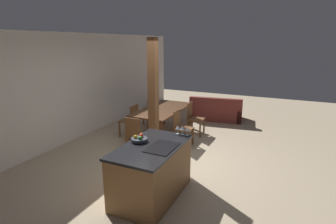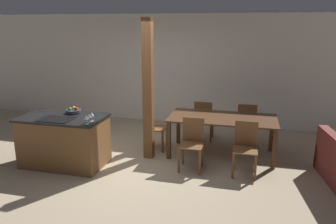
{
  "view_description": "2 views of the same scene",
  "coord_description": "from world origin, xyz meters",
  "px_view_note": "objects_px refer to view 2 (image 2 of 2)",
  "views": [
    {
      "loc": [
        -4.54,
        -2.2,
        2.48
      ],
      "look_at": [
        0.6,
        0.2,
        0.95
      ],
      "focal_mm": 28.0,
      "sensor_mm": 36.0,
      "label": 1
    },
    {
      "loc": [
        1.94,
        -5.21,
        2.45
      ],
      "look_at": [
        0.6,
        0.2,
        0.95
      ],
      "focal_mm": 35.0,
      "sensor_mm": 36.0,
      "label": 2
    }
  ],
  "objects_px": {
    "dining_chair_head_end": "(153,126)",
    "timber_post": "(148,91)",
    "fruit_bowl": "(73,111)",
    "wine_glass_far": "(92,114)",
    "dining_chair_near_right": "(245,147)",
    "wine_glass_near": "(87,117)",
    "kitchen_island": "(64,141)",
    "wine_glass_middle": "(89,116)",
    "dining_chair_far_left": "(204,120)",
    "dining_chair_near_left": "(192,142)",
    "dining_chair_far_right": "(247,123)",
    "dining_table": "(222,122)"
  },
  "relations": [
    {
      "from": "dining_chair_far_left",
      "to": "timber_post",
      "type": "relative_size",
      "value": 0.34
    },
    {
      "from": "kitchen_island",
      "to": "fruit_bowl",
      "type": "xyz_separation_m",
      "value": [
        0.07,
        0.26,
        0.49
      ]
    },
    {
      "from": "fruit_bowl",
      "to": "dining_table",
      "type": "xyz_separation_m",
      "value": [
        2.61,
        0.86,
        -0.27
      ]
    },
    {
      "from": "dining_chair_near_right",
      "to": "dining_chair_far_left",
      "type": "xyz_separation_m",
      "value": [
        -0.9,
        1.44,
        0.0
      ]
    },
    {
      "from": "kitchen_island",
      "to": "wine_glass_far",
      "type": "height_order",
      "value": "wine_glass_far"
    },
    {
      "from": "dining_chair_near_left",
      "to": "dining_chair_far_left",
      "type": "bearing_deg",
      "value": 90.0
    },
    {
      "from": "wine_glass_middle",
      "to": "timber_post",
      "type": "xyz_separation_m",
      "value": [
        0.71,
        0.95,
        0.26
      ]
    },
    {
      "from": "wine_glass_middle",
      "to": "dining_table",
      "type": "distance_m",
      "value": 2.48
    },
    {
      "from": "wine_glass_far",
      "to": "dining_table",
      "type": "relative_size",
      "value": 0.08
    },
    {
      "from": "fruit_bowl",
      "to": "dining_chair_head_end",
      "type": "xyz_separation_m",
      "value": [
        1.24,
        0.86,
        -0.47
      ]
    },
    {
      "from": "wine_glass_middle",
      "to": "dining_chair_near_left",
      "type": "xyz_separation_m",
      "value": [
        1.58,
        0.66,
        -0.55
      ]
    },
    {
      "from": "wine_glass_middle",
      "to": "dining_chair_near_left",
      "type": "distance_m",
      "value": 1.8
    },
    {
      "from": "kitchen_island",
      "to": "wine_glass_near",
      "type": "relative_size",
      "value": 9.37
    },
    {
      "from": "dining_table",
      "to": "kitchen_island",
      "type": "bearing_deg",
      "value": -157.33
    },
    {
      "from": "dining_chair_head_end",
      "to": "dining_chair_near_right",
      "type": "bearing_deg",
      "value": -111.59
    },
    {
      "from": "wine_glass_near",
      "to": "wine_glass_far",
      "type": "xyz_separation_m",
      "value": [
        0.0,
        0.18,
        0.0
      ]
    },
    {
      "from": "kitchen_island",
      "to": "dining_chair_far_left",
      "type": "distance_m",
      "value": 2.9
    },
    {
      "from": "dining_chair_head_end",
      "to": "timber_post",
      "type": "height_order",
      "value": "timber_post"
    },
    {
      "from": "dining_chair_near_right",
      "to": "dining_chair_far_right",
      "type": "xyz_separation_m",
      "value": [
        0.0,
        1.44,
        0.0
      ]
    },
    {
      "from": "wine_glass_middle",
      "to": "dining_chair_near_right",
      "type": "distance_m",
      "value": 2.62
    },
    {
      "from": "dining_table",
      "to": "dining_chair_near_left",
      "type": "relative_size",
      "value": 2.27
    },
    {
      "from": "wine_glass_near",
      "to": "kitchen_island",
      "type": "bearing_deg",
      "value": 151.9
    },
    {
      "from": "fruit_bowl",
      "to": "dining_chair_far_right",
      "type": "height_order",
      "value": "fruit_bowl"
    },
    {
      "from": "wine_glass_far",
      "to": "dining_chair_near_right",
      "type": "distance_m",
      "value": 2.6
    },
    {
      "from": "wine_glass_far",
      "to": "dining_chair_near_right",
      "type": "relative_size",
      "value": 0.18
    },
    {
      "from": "dining_table",
      "to": "dining_chair_near_left",
      "type": "distance_m",
      "value": 0.87
    },
    {
      "from": "dining_chair_far_right",
      "to": "dining_chair_head_end",
      "type": "xyz_separation_m",
      "value": [
        -1.83,
        -0.72,
        0.0
      ]
    },
    {
      "from": "dining_chair_head_end",
      "to": "fruit_bowl",
      "type": "bearing_deg",
      "value": 124.73
    },
    {
      "from": "dining_chair_near_right",
      "to": "timber_post",
      "type": "bearing_deg",
      "value": 170.8
    },
    {
      "from": "dining_chair_head_end",
      "to": "wine_glass_near",
      "type": "bearing_deg",
      "value": 156.05
    },
    {
      "from": "wine_glass_near",
      "to": "dining_chair_near_left",
      "type": "distance_m",
      "value": 1.83
    },
    {
      "from": "wine_glass_far",
      "to": "timber_post",
      "type": "distance_m",
      "value": 1.14
    },
    {
      "from": "dining_table",
      "to": "dining_chair_far_left",
      "type": "xyz_separation_m",
      "value": [
        -0.45,
        0.72,
        -0.2
      ]
    },
    {
      "from": "wine_glass_middle",
      "to": "dining_table",
      "type": "bearing_deg",
      "value": 34.27
    },
    {
      "from": "wine_glass_middle",
      "to": "dining_table",
      "type": "relative_size",
      "value": 0.08
    },
    {
      "from": "dining_chair_near_left",
      "to": "dining_chair_far_right",
      "type": "bearing_deg",
      "value": 58.01
    },
    {
      "from": "fruit_bowl",
      "to": "wine_glass_far",
      "type": "distance_m",
      "value": 0.73
    },
    {
      "from": "fruit_bowl",
      "to": "wine_glass_middle",
      "type": "distance_m",
      "value": 0.79
    },
    {
      "from": "dining_chair_head_end",
      "to": "timber_post",
      "type": "distance_m",
      "value": 0.93
    },
    {
      "from": "dining_chair_near_right",
      "to": "wine_glass_far",
      "type": "bearing_deg",
      "value": -167.06
    },
    {
      "from": "fruit_bowl",
      "to": "dining_chair_far_left",
      "type": "distance_m",
      "value": 2.72
    },
    {
      "from": "dining_chair_far_left",
      "to": "timber_post",
      "type": "distance_m",
      "value": 1.66
    },
    {
      "from": "wine_glass_near",
      "to": "wine_glass_far",
      "type": "distance_m",
      "value": 0.18
    },
    {
      "from": "wine_glass_near",
      "to": "dining_chair_far_left",
      "type": "height_order",
      "value": "wine_glass_near"
    },
    {
      "from": "wine_glass_far",
      "to": "dining_chair_far_right",
      "type": "height_order",
      "value": "wine_glass_far"
    },
    {
      "from": "wine_glass_far",
      "to": "dining_chair_near_left",
      "type": "bearing_deg",
      "value": 19.87
    },
    {
      "from": "fruit_bowl",
      "to": "wine_glass_near",
      "type": "relative_size",
      "value": 1.72
    },
    {
      "from": "dining_chair_near_right",
      "to": "dining_chair_head_end",
      "type": "xyz_separation_m",
      "value": [
        -1.83,
        0.72,
        0.0
      ]
    },
    {
      "from": "fruit_bowl",
      "to": "wine_glass_far",
      "type": "bearing_deg",
      "value": -36.68
    },
    {
      "from": "dining_chair_far_left",
      "to": "wine_glass_far",
      "type": "bearing_deg",
      "value": 51.96
    }
  ]
}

